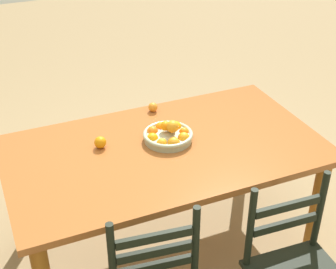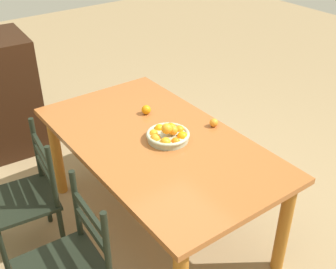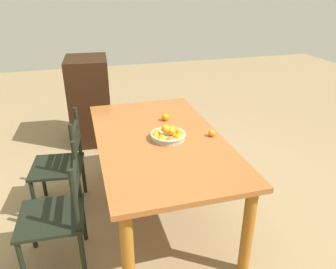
{
  "view_description": "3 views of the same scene",
  "coord_description": "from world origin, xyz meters",
  "px_view_note": "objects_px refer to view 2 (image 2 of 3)",
  "views": [
    {
      "loc": [
        0.92,
        2.19,
        2.32
      ],
      "look_at": [
        -0.05,
        -0.06,
        0.82
      ],
      "focal_mm": 52.69,
      "sensor_mm": 36.0,
      "label": 1
    },
    {
      "loc": [
        -2.0,
        1.37,
        2.32
      ],
      "look_at": [
        -0.05,
        -0.06,
        0.82
      ],
      "focal_mm": 45.33,
      "sensor_mm": 36.0,
      "label": 2
    },
    {
      "loc": [
        -2.38,
        0.59,
        1.96
      ],
      "look_at": [
        -0.05,
        -0.06,
        0.82
      ],
      "focal_mm": 34.92,
      "sensor_mm": 36.0,
      "label": 3
    }
  ],
  "objects_px": {
    "cabinet": "(6,94)",
    "orange_loose_0": "(146,110)",
    "chair_by_cabinet": "(69,267)",
    "dining_table": "(157,152)",
    "orange_loose_1": "(214,123)",
    "fruit_bowl": "(168,135)",
    "chair_near_window": "(28,197)"
  },
  "relations": [
    {
      "from": "chair_by_cabinet",
      "to": "orange_loose_0",
      "type": "xyz_separation_m",
      "value": [
        0.69,
        -1.0,
        0.38
      ]
    },
    {
      "from": "orange_loose_0",
      "to": "fruit_bowl",
      "type": "bearing_deg",
      "value": 168.06
    },
    {
      "from": "cabinet",
      "to": "fruit_bowl",
      "type": "xyz_separation_m",
      "value": [
        -1.83,
        -0.54,
        0.26
      ]
    },
    {
      "from": "dining_table",
      "to": "orange_loose_1",
      "type": "distance_m",
      "value": 0.46
    },
    {
      "from": "orange_loose_1",
      "to": "dining_table",
      "type": "bearing_deg",
      "value": 77.18
    },
    {
      "from": "fruit_bowl",
      "to": "orange_loose_1",
      "type": "distance_m",
      "value": 0.37
    },
    {
      "from": "fruit_bowl",
      "to": "orange_loose_1",
      "type": "bearing_deg",
      "value": -97.55
    },
    {
      "from": "fruit_bowl",
      "to": "orange_loose_1",
      "type": "xyz_separation_m",
      "value": [
        -0.05,
        -0.37,
        -0.01
      ]
    },
    {
      "from": "cabinet",
      "to": "chair_by_cabinet",
      "type": "bearing_deg",
      "value": 174.41
    },
    {
      "from": "dining_table",
      "to": "orange_loose_1",
      "type": "relative_size",
      "value": 30.14
    },
    {
      "from": "cabinet",
      "to": "orange_loose_0",
      "type": "distance_m",
      "value": 1.59
    },
    {
      "from": "dining_table",
      "to": "orange_loose_1",
      "type": "height_order",
      "value": "orange_loose_1"
    },
    {
      "from": "fruit_bowl",
      "to": "orange_loose_1",
      "type": "height_order",
      "value": "fruit_bowl"
    },
    {
      "from": "dining_table",
      "to": "fruit_bowl",
      "type": "xyz_separation_m",
      "value": [
        -0.05,
        -0.06,
        0.14
      ]
    },
    {
      "from": "orange_loose_0",
      "to": "cabinet",
      "type": "bearing_deg",
      "value": 23.47
    },
    {
      "from": "chair_by_cabinet",
      "to": "orange_loose_1",
      "type": "xyz_separation_m",
      "value": [
        0.26,
        -1.28,
        0.38
      ]
    },
    {
      "from": "chair_near_window",
      "to": "cabinet",
      "type": "height_order",
      "value": "cabinet"
    },
    {
      "from": "chair_near_window",
      "to": "chair_by_cabinet",
      "type": "relative_size",
      "value": 1.01
    },
    {
      "from": "cabinet",
      "to": "orange_loose_0",
      "type": "height_order",
      "value": "cabinet"
    },
    {
      "from": "chair_near_window",
      "to": "cabinet",
      "type": "distance_m",
      "value": 1.47
    },
    {
      "from": "dining_table",
      "to": "cabinet",
      "type": "xyz_separation_m",
      "value": [
        1.78,
        0.48,
        -0.12
      ]
    },
    {
      "from": "dining_table",
      "to": "chair_near_window",
      "type": "bearing_deg",
      "value": 66.8
    },
    {
      "from": "cabinet",
      "to": "fruit_bowl",
      "type": "bearing_deg",
      "value": -159.17
    },
    {
      "from": "chair_near_window",
      "to": "orange_loose_0",
      "type": "distance_m",
      "value": 1.03
    },
    {
      "from": "dining_table",
      "to": "orange_loose_0",
      "type": "bearing_deg",
      "value": -22.79
    },
    {
      "from": "dining_table",
      "to": "cabinet",
      "type": "bearing_deg",
      "value": 15.18
    },
    {
      "from": "dining_table",
      "to": "chair_by_cabinet",
      "type": "relative_size",
      "value": 1.99
    },
    {
      "from": "chair_by_cabinet",
      "to": "cabinet",
      "type": "bearing_deg",
      "value": 173.21
    },
    {
      "from": "chair_by_cabinet",
      "to": "cabinet",
      "type": "distance_m",
      "value": 2.17
    },
    {
      "from": "orange_loose_1",
      "to": "chair_near_window",
      "type": "bearing_deg",
      "value": 70.19
    },
    {
      "from": "chair_near_window",
      "to": "chair_by_cabinet",
      "type": "distance_m",
      "value": 0.71
    },
    {
      "from": "chair_near_window",
      "to": "chair_by_cabinet",
      "type": "bearing_deg",
      "value": 4.42
    }
  ]
}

